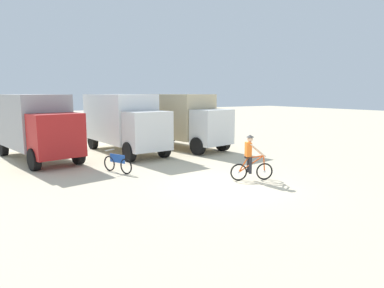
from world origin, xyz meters
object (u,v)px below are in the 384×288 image
Objects in this scene: box_truck_tan_camper at (180,118)px; bicycle_spare at (117,164)px; box_truck_avon_van at (123,120)px; cyclist_orange_shirt at (251,159)px; box_truck_grey_hauler at (35,123)px.

box_truck_tan_camper is 7.53m from bicycle_spare.
cyclist_orange_shirt is at bearing -77.31° from box_truck_avon_van.
box_truck_tan_camper reaches higher than bicycle_spare.
box_truck_grey_hauler is 4.64m from box_truck_avon_van.
box_truck_avon_van is at bearing 178.21° from box_truck_tan_camper.
bicycle_spare is at bearing -63.49° from box_truck_grey_hauler.
box_truck_avon_van is at bearing -4.80° from box_truck_grey_hauler.
bicycle_spare is (-2.05, -4.78, -1.48)m from box_truck_avon_van.
box_truck_grey_hauler is at bearing 116.51° from bicycle_spare.
box_truck_avon_van is 0.98× the size of box_truck_tan_camper.
box_truck_tan_camper is at bearing 39.14° from bicycle_spare.
cyclist_orange_shirt is (-1.70, -8.67, -1.03)m from box_truck_tan_camper.
box_truck_grey_hauler is at bearing 125.75° from cyclist_orange_shirt.
box_truck_avon_van is 3.68m from box_truck_tan_camper.
box_truck_tan_camper is 4.38× the size of bicycle_spare.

